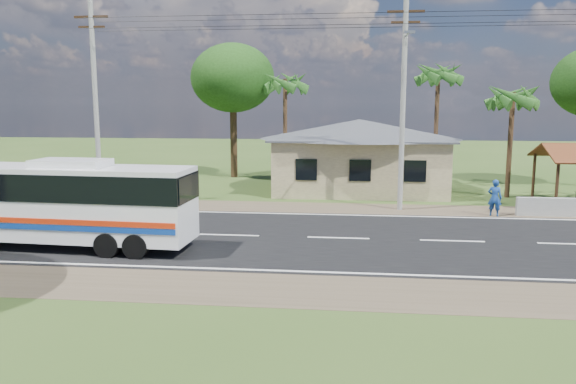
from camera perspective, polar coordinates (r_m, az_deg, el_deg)
name	(u,v)px	position (r m, az deg, el deg)	size (l,w,h in m)	color
ground	(338,238)	(22.88, 5.13, -4.72)	(120.00, 120.00, 0.00)	#2E4819
road	(338,238)	(22.87, 5.13, -4.69)	(120.00, 16.00, 0.03)	black
house	(359,148)	(35.32, 7.26, 4.50)	(12.40, 10.00, 5.00)	#C5B283
utility_poles	(396,96)	(28.79, 10.96, 9.59)	(32.80, 2.22, 11.00)	#9E9E99
palm_near	(513,97)	(34.44, 21.88, 8.91)	(2.80, 2.80, 6.70)	#47301E
palm_mid	(438,75)	(38.16, 15.02, 11.39)	(2.80, 2.80, 8.20)	#47301E
palm_far	(285,84)	(38.48, -0.29, 10.96)	(2.80, 2.80, 7.70)	#47301E
tree_behind_house	(233,78)	(41.11, -5.63, 11.41)	(6.00, 6.00, 9.61)	#47301E
coach_bus	(51,197)	(22.86, -22.91, -0.49)	(10.96, 2.91, 3.37)	silver
motorcycle	(565,202)	(31.23, 26.33, -0.93)	(0.68, 1.96, 1.03)	black
person	(495,198)	(28.80, 20.26, -0.55)	(0.65, 0.43, 1.79)	navy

